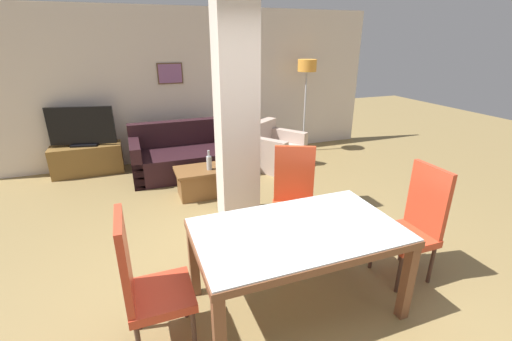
{
  "coord_description": "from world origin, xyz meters",
  "views": [
    {
      "loc": [
        -1.15,
        -2.12,
        2.2
      ],
      "look_at": [
        0.0,
        0.96,
        0.92
      ],
      "focal_mm": 24.0,
      "sensor_mm": 36.0,
      "label": 1
    }
  ],
  "objects_px": {
    "dining_chair_head_left": "(145,282)",
    "dining_table": "(297,245)",
    "dining_chair_head_right": "(415,221)",
    "sofa": "(184,157)",
    "bottle": "(209,162)",
    "tv_stand": "(88,160)",
    "tv_screen": "(81,127)",
    "dining_chair_far_right": "(294,196)",
    "armchair": "(273,152)",
    "coffee_table": "(202,182)",
    "floor_lamp": "(307,74)"
  },
  "relations": [
    {
      "from": "coffee_table",
      "to": "dining_chair_far_right",
      "type": "bearing_deg",
      "value": -66.77
    },
    {
      "from": "dining_chair_head_left",
      "to": "tv_screen",
      "type": "xyz_separation_m",
      "value": [
        -0.72,
        4.03,
        0.24
      ]
    },
    {
      "from": "tv_screen",
      "to": "armchair",
      "type": "bearing_deg",
      "value": 177.76
    },
    {
      "from": "dining_chair_head_right",
      "to": "tv_screen",
      "type": "xyz_separation_m",
      "value": [
        -3.15,
        4.03,
        0.24
      ]
    },
    {
      "from": "sofa",
      "to": "dining_chair_head_left",
      "type": "bearing_deg",
      "value": 76.62
    },
    {
      "from": "dining_chair_far_right",
      "to": "tv_stand",
      "type": "relative_size",
      "value": 1.0
    },
    {
      "from": "dining_chair_head_left",
      "to": "dining_table",
      "type": "bearing_deg",
      "value": 90.0
    },
    {
      "from": "sofa",
      "to": "tv_screen",
      "type": "relative_size",
      "value": 1.67
    },
    {
      "from": "sofa",
      "to": "bottle",
      "type": "xyz_separation_m",
      "value": [
        0.2,
        -1.06,
        0.24
      ]
    },
    {
      "from": "dining_chair_head_left",
      "to": "floor_lamp",
      "type": "relative_size",
      "value": 0.62
    },
    {
      "from": "dining_chair_head_left",
      "to": "tv_stand",
      "type": "bearing_deg",
      "value": -169.91
    },
    {
      "from": "dining_chair_far_right",
      "to": "floor_lamp",
      "type": "relative_size",
      "value": 0.62
    },
    {
      "from": "dining_chair_head_left",
      "to": "bottle",
      "type": "bearing_deg",
      "value": 157.07
    },
    {
      "from": "dining_chair_head_left",
      "to": "bottle",
      "type": "height_order",
      "value": "dining_chair_head_left"
    },
    {
      "from": "dining_chair_far_right",
      "to": "dining_chair_head_right",
      "type": "height_order",
      "value": "same"
    },
    {
      "from": "dining_table",
      "to": "dining_chair_far_right",
      "type": "bearing_deg",
      "value": 65.13
    },
    {
      "from": "dining_chair_head_left",
      "to": "armchair",
      "type": "height_order",
      "value": "dining_chair_head_left"
    },
    {
      "from": "tv_stand",
      "to": "floor_lamp",
      "type": "distance_m",
      "value": 4.25
    },
    {
      "from": "dining_chair_head_right",
      "to": "sofa",
      "type": "bearing_deg",
      "value": 24.62
    },
    {
      "from": "bottle",
      "to": "tv_stand",
      "type": "bearing_deg",
      "value": 137.59
    },
    {
      "from": "dining_chair_far_right",
      "to": "bottle",
      "type": "bearing_deg",
      "value": -44.55
    },
    {
      "from": "tv_stand",
      "to": "dining_chair_head_right",
      "type": "bearing_deg",
      "value": -51.99
    },
    {
      "from": "dining_chair_far_right",
      "to": "dining_chair_head_right",
      "type": "xyz_separation_m",
      "value": [
        0.82,
        -0.89,
        0.0
      ]
    },
    {
      "from": "bottle",
      "to": "floor_lamp",
      "type": "relative_size",
      "value": 0.16
    },
    {
      "from": "dining_chair_head_right",
      "to": "dining_table",
      "type": "bearing_deg",
      "value": 90.0
    },
    {
      "from": "dining_chair_far_right",
      "to": "sofa",
      "type": "xyz_separation_m",
      "value": [
        -0.78,
        2.6,
        -0.3
      ]
    },
    {
      "from": "tv_screen",
      "to": "coffee_table",
      "type": "bearing_deg",
      "value": 148.91
    },
    {
      "from": "dining_table",
      "to": "dining_chair_head_left",
      "type": "distance_m",
      "value": 1.2
    },
    {
      "from": "dining_chair_head_left",
      "to": "dining_chair_far_right",
      "type": "height_order",
      "value": "same"
    },
    {
      "from": "dining_chair_head_right",
      "to": "tv_stand",
      "type": "xyz_separation_m",
      "value": [
        -3.15,
        4.03,
        -0.33
      ]
    },
    {
      "from": "tv_stand",
      "to": "dining_table",
      "type": "bearing_deg",
      "value": -64.62
    },
    {
      "from": "bottle",
      "to": "tv_stand",
      "type": "xyz_separation_m",
      "value": [
        -1.75,
        1.6,
        -0.27
      ]
    },
    {
      "from": "armchair",
      "to": "floor_lamp",
      "type": "xyz_separation_m",
      "value": [
        0.94,
        0.63,
        1.25
      ]
    },
    {
      "from": "armchair",
      "to": "tv_screen",
      "type": "bearing_deg",
      "value": -49.26
    },
    {
      "from": "dining_table",
      "to": "coffee_table",
      "type": "xyz_separation_m",
      "value": [
        -0.28,
        2.5,
        -0.4
      ]
    },
    {
      "from": "armchair",
      "to": "bottle",
      "type": "xyz_separation_m",
      "value": [
        -1.36,
        -0.81,
        0.25
      ]
    },
    {
      "from": "bottle",
      "to": "floor_lamp",
      "type": "height_order",
      "value": "floor_lamp"
    },
    {
      "from": "dining_chair_head_right",
      "to": "sofa",
      "type": "height_order",
      "value": "dining_chair_head_right"
    },
    {
      "from": "sofa",
      "to": "tv_screen",
      "type": "bearing_deg",
      "value": -19.12
    },
    {
      "from": "floor_lamp",
      "to": "armchair",
      "type": "bearing_deg",
      "value": -146.38
    },
    {
      "from": "dining_chair_head_right",
      "to": "bottle",
      "type": "bearing_deg",
      "value": 29.95
    },
    {
      "from": "dining_chair_head_left",
      "to": "sofa",
      "type": "height_order",
      "value": "dining_chair_head_left"
    },
    {
      "from": "dining_table",
      "to": "dining_chair_head_left",
      "type": "height_order",
      "value": "dining_chair_head_left"
    },
    {
      "from": "dining_chair_far_right",
      "to": "tv_stand",
      "type": "distance_m",
      "value": 3.92
    },
    {
      "from": "dining_chair_head_left",
      "to": "dining_chair_head_right",
      "type": "bearing_deg",
      "value": 90.0
    },
    {
      "from": "coffee_table",
      "to": "floor_lamp",
      "type": "distance_m",
      "value": 3.07
    },
    {
      "from": "dining_chair_head_right",
      "to": "bottle",
      "type": "height_order",
      "value": "dining_chair_head_right"
    },
    {
      "from": "dining_chair_head_left",
      "to": "dining_chair_far_right",
      "type": "relative_size",
      "value": 1.0
    },
    {
      "from": "dining_chair_far_right",
      "to": "coffee_table",
      "type": "relative_size",
      "value": 1.51
    },
    {
      "from": "coffee_table",
      "to": "floor_lamp",
      "type": "relative_size",
      "value": 0.41
    }
  ]
}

